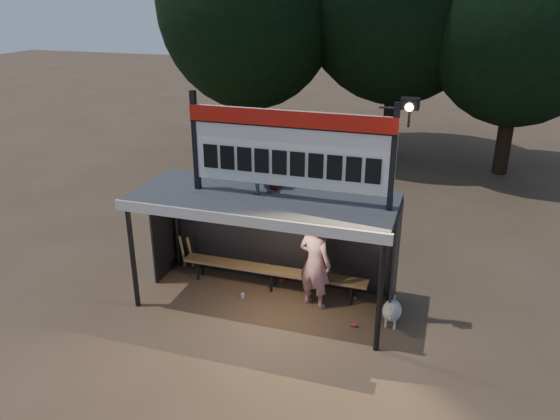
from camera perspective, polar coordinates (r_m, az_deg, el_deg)
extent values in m
plane|color=#513A28|center=(11.31, -1.60, -9.58)|extent=(80.00, 80.00, 0.00)
imported|color=silver|center=(10.76, 3.66, -5.54)|extent=(0.80, 0.65, 1.90)
imported|color=gray|center=(10.29, -2.29, 4.47)|extent=(0.62, 0.58, 1.01)
imported|color=#A2191B|center=(10.54, -0.76, 5.21)|extent=(0.64, 0.55, 1.11)
cube|color=#38383B|center=(10.30, -1.74, 1.19)|extent=(5.00, 2.00, 0.12)
cube|color=silver|center=(9.43, -3.78, -1.15)|extent=(5.10, 0.06, 0.20)
cylinder|color=black|center=(11.03, -15.14, -4.73)|extent=(0.10, 0.10, 2.20)
cylinder|color=black|center=(9.53, 10.41, -8.80)|extent=(0.10, 0.10, 2.20)
cylinder|color=black|center=(12.42, -10.79, -1.23)|extent=(0.10, 0.10, 2.20)
cylinder|color=black|center=(11.11, 11.71, -4.20)|extent=(0.10, 0.10, 2.20)
cube|color=black|center=(11.62, -0.04, -2.48)|extent=(5.00, 0.04, 2.20)
cube|color=black|center=(12.15, -12.08, -1.87)|extent=(0.04, 1.00, 2.20)
cube|color=black|center=(10.75, 11.98, -5.17)|extent=(0.04, 1.00, 2.20)
cylinder|color=black|center=(11.23, -0.04, 2.40)|extent=(5.00, 0.06, 0.06)
cube|color=black|center=(10.50, -8.82, 7.13)|extent=(0.10, 0.10, 1.90)
cube|color=black|center=(9.49, 11.76, 5.32)|extent=(0.10, 0.10, 1.90)
cube|color=silver|center=(9.84, 0.96, 6.37)|extent=(3.80, 0.08, 1.40)
cube|color=red|center=(9.65, 0.90, 9.50)|extent=(3.80, 0.04, 0.28)
cube|color=black|center=(9.68, 0.88, 8.63)|extent=(3.80, 0.02, 0.03)
cube|color=black|center=(10.39, -7.27, 5.62)|extent=(0.27, 0.03, 0.45)
cube|color=black|center=(10.25, -5.54, 5.48)|extent=(0.27, 0.03, 0.45)
cube|color=black|center=(10.13, -3.76, 5.32)|extent=(0.27, 0.03, 0.45)
cube|color=black|center=(10.01, -1.94, 5.16)|extent=(0.27, 0.03, 0.45)
cube|color=black|center=(9.91, -0.07, 4.99)|extent=(0.27, 0.03, 0.45)
cube|color=black|center=(9.82, 1.82, 4.81)|extent=(0.27, 0.03, 0.45)
cube|color=black|center=(9.73, 3.75, 4.62)|extent=(0.27, 0.03, 0.45)
cube|color=black|center=(9.66, 5.71, 4.43)|extent=(0.27, 0.03, 0.45)
cube|color=black|center=(9.60, 7.70, 4.22)|extent=(0.27, 0.03, 0.45)
cube|color=black|center=(9.55, 9.71, 4.01)|extent=(0.27, 0.03, 0.45)
cylinder|color=black|center=(9.30, 11.86, 10.38)|extent=(0.50, 0.04, 0.04)
cylinder|color=black|center=(9.31, 13.33, 9.32)|extent=(0.04, 0.04, 0.30)
cube|color=black|center=(9.21, 13.44, 10.77)|extent=(0.30, 0.22, 0.18)
sphere|color=#FFD88C|center=(9.13, 13.37, 10.43)|extent=(0.14, 0.14, 0.14)
cube|color=olive|center=(11.53, -0.72, -6.31)|extent=(4.00, 0.35, 0.06)
cylinder|color=black|center=(12.13, -8.59, -6.27)|extent=(0.05, 0.05, 0.45)
cylinder|color=black|center=(12.31, -8.11, -5.77)|extent=(0.05, 0.05, 0.45)
cylinder|color=black|center=(11.54, -0.91, -7.56)|extent=(0.05, 0.05, 0.45)
cylinder|color=black|center=(11.74, -0.53, -7.01)|extent=(0.05, 0.05, 0.45)
cylinder|color=black|center=(11.19, 7.48, -8.81)|extent=(0.05, 0.05, 0.45)
cylinder|color=black|center=(11.39, 7.70, -8.21)|extent=(0.05, 0.05, 0.45)
cylinder|color=#302015|center=(20.79, -3.04, 10.78)|extent=(0.50, 0.50, 3.74)
ellipsoid|color=black|center=(20.40, -3.26, 20.90)|extent=(6.46, 6.46, 7.48)
cylinder|color=black|center=(21.04, 11.55, 11.12)|extent=(0.50, 0.50, 4.18)
cylinder|color=black|center=(20.09, 22.61, 8.41)|extent=(0.50, 0.50, 3.52)
ellipsoid|color=black|center=(19.67, 24.14, 18.15)|extent=(6.08, 6.08, 7.04)
ellipsoid|color=beige|center=(10.74, 11.63, -10.26)|extent=(0.36, 0.58, 0.36)
sphere|color=beige|center=(10.45, 11.48, -10.64)|extent=(0.22, 0.22, 0.22)
cone|color=silver|center=(10.38, 11.40, -11.02)|extent=(0.10, 0.10, 0.10)
cone|color=beige|center=(10.39, 11.23, -10.20)|extent=(0.06, 0.06, 0.07)
cone|color=beige|center=(10.38, 11.79, -10.27)|extent=(0.06, 0.06, 0.07)
cylinder|color=beige|center=(10.69, 11.00, -11.52)|extent=(0.05, 0.05, 0.18)
cylinder|color=silver|center=(10.68, 11.87, -11.63)|extent=(0.05, 0.05, 0.18)
cylinder|color=beige|center=(10.99, 11.25, -10.52)|extent=(0.05, 0.05, 0.18)
cylinder|color=silver|center=(10.98, 12.09, -10.62)|extent=(0.05, 0.05, 0.18)
cylinder|color=#EDE4CD|center=(10.96, 11.85, -9.14)|extent=(0.04, 0.16, 0.14)
cylinder|color=#9D7B49|center=(12.57, -10.16, -4.25)|extent=(0.08, 0.27, 0.84)
cylinder|color=#9F794A|center=(12.49, -9.34, -4.38)|extent=(0.07, 0.30, 0.83)
cylinder|color=black|center=(12.40, -8.51, -4.52)|extent=(0.07, 0.32, 0.83)
cube|color=#B02D1E|center=(11.97, 0.23, -7.40)|extent=(0.12, 0.10, 0.08)
cylinder|color=#ADADB2|center=(11.50, 7.74, -9.00)|extent=(0.12, 0.14, 0.07)
cube|color=beige|center=(11.60, 3.02, -8.48)|extent=(0.11, 0.08, 0.08)
cylinder|color=red|center=(10.64, 7.70, -11.82)|extent=(0.12, 0.07, 0.07)
cube|color=#ABABB0|center=(11.47, -3.93, -8.90)|extent=(0.09, 0.11, 0.08)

